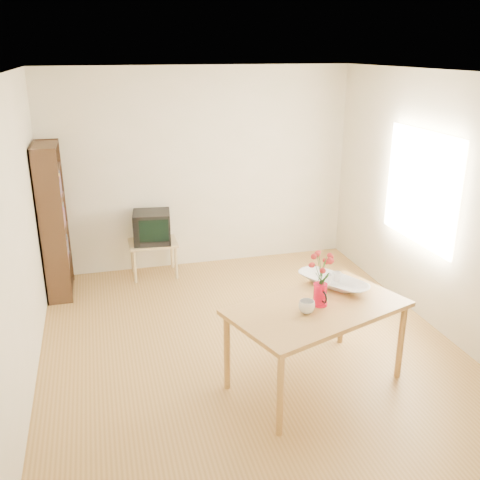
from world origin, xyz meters
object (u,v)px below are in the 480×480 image
object	(u,v)px
pitcher	(320,295)
table	(317,314)
mug	(307,307)
bowl	(334,264)
television	(152,226)

from	to	relation	value
pitcher	table	bearing A→B (deg)	-147.05
table	pitcher	world-z (taller)	pitcher
mug	bowl	distance (m)	0.63
bowl	pitcher	bearing A→B (deg)	-129.65
table	television	size ratio (longest dim) A/B	3.33
pitcher	bowl	distance (m)	0.44
mug	table	bearing A→B (deg)	177.38
table	mug	distance (m)	0.21
table	bowl	size ratio (longest dim) A/B	3.69
table	mug	xyz separation A→B (m)	(-0.14, -0.09, 0.13)
pitcher	television	distance (m)	2.97
bowl	television	world-z (taller)	bowl
table	television	bearing A→B (deg)	92.10
table	bowl	distance (m)	0.54
television	mug	bearing A→B (deg)	-64.76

